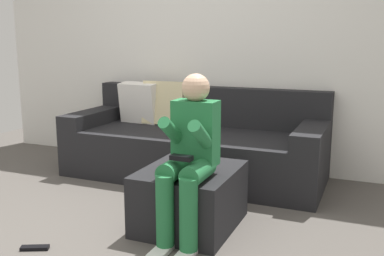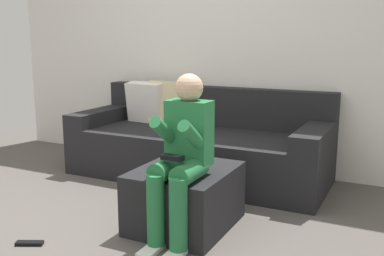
# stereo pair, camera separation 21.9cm
# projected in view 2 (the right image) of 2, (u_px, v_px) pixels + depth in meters

# --- Properties ---
(ground_plane) EXTENTS (6.26, 6.26, 0.00)m
(ground_plane) POSITION_uv_depth(u_px,v_px,m) (76.00, 238.00, 2.96)
(ground_plane) COLOR #544F49
(wall_back) EXTENTS (4.82, 0.10, 2.69)m
(wall_back) POSITION_uv_depth(u_px,v_px,m) (207.00, 35.00, 4.53)
(wall_back) COLOR silver
(wall_back) RESTS_ON ground_plane
(couch_sectional) EXTENTS (2.43, 0.95, 0.89)m
(couch_sectional) POSITION_uv_depth(u_px,v_px,m) (197.00, 145.00, 4.27)
(couch_sectional) COLOR black
(couch_sectional) RESTS_ON ground_plane
(ottoman) EXTENTS (0.63, 0.73, 0.42)m
(ottoman) POSITION_uv_depth(u_px,v_px,m) (185.00, 197.00, 3.11)
(ottoman) COLOR black
(ottoman) RESTS_ON ground_plane
(person_seated) EXTENTS (0.29, 0.57, 1.09)m
(person_seated) POSITION_uv_depth(u_px,v_px,m) (181.00, 155.00, 2.82)
(person_seated) COLOR #26723F
(person_seated) RESTS_ON ground_plane
(remote_by_storage_bin) EXTENTS (0.18, 0.12, 0.02)m
(remote_by_storage_bin) POSITION_uv_depth(u_px,v_px,m) (30.00, 243.00, 2.85)
(remote_by_storage_bin) COLOR black
(remote_by_storage_bin) RESTS_ON ground_plane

